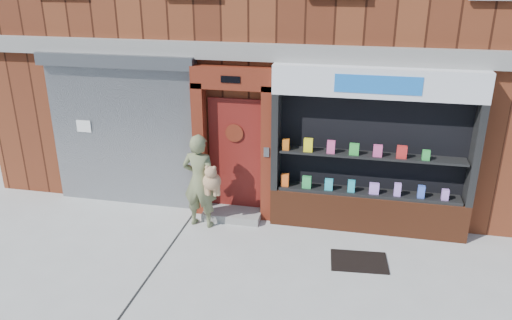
# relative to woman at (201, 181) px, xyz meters

# --- Properties ---
(ground) EXTENTS (80.00, 80.00, 0.00)m
(ground) POSITION_rel_woman_xyz_m (1.24, -1.31, -0.90)
(ground) COLOR #9E9E99
(ground) RESTS_ON ground
(shutter_bay) EXTENTS (3.10, 0.30, 3.04)m
(shutter_bay) POSITION_rel_woman_xyz_m (-1.77, 0.62, 0.82)
(shutter_bay) COLOR gray
(shutter_bay) RESTS_ON ground
(red_door_bay) EXTENTS (1.52, 0.58, 2.90)m
(red_door_bay) POSITION_rel_woman_xyz_m (0.49, 0.55, 0.56)
(red_door_bay) COLOR #621E10
(red_door_bay) RESTS_ON ground
(pharmacy_bay) EXTENTS (3.50, 0.41, 3.00)m
(pharmacy_bay) POSITION_rel_woman_xyz_m (2.98, 0.50, 0.47)
(pharmacy_bay) COLOR #642D17
(pharmacy_bay) RESTS_ON ground
(woman) EXTENTS (0.77, 0.51, 1.78)m
(woman) POSITION_rel_woman_xyz_m (0.00, 0.00, 0.00)
(woman) COLOR #666D47
(woman) RESTS_ON ground
(doormat) EXTENTS (0.97, 0.71, 0.02)m
(doormat) POSITION_rel_woman_xyz_m (2.90, -0.68, -0.89)
(doormat) COLOR black
(doormat) RESTS_ON ground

